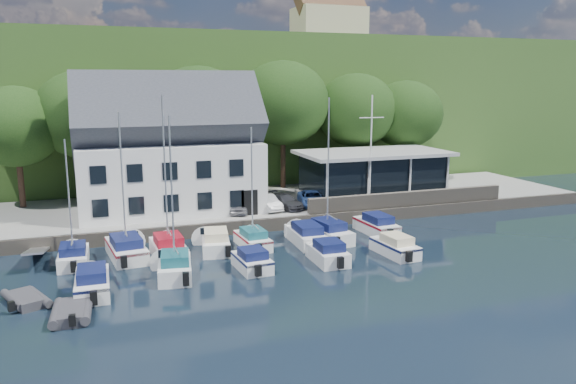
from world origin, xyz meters
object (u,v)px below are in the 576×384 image
object	(u,v)px
boat_r2_0	(92,280)
boat_r2_4	(395,245)
club_pavilion	(373,174)
dinghy_1	(72,310)
car_white	(267,202)
boat_r1_7	(376,223)
car_dgrey	(284,201)
car_blue	(312,198)
boat_r2_1	(172,197)
boat_r1_6	(328,175)
boat_r1_0	(69,199)
boat_r1_2	(166,185)
boat_r1_5	(306,233)
dinghy_0	(26,298)
boat_r1_1	(123,188)
boat_r1_3	(215,240)
boat_r2_2	(252,259)
boat_r2_3	(328,251)
boat_r1_4	(252,188)
car_silver	(237,205)
flagpole	(371,151)

from	to	relation	value
boat_r2_0	boat_r2_4	bearing A→B (deg)	2.74
club_pavilion	dinghy_1	world-z (taller)	club_pavilion
car_white	boat_r1_7	distance (m)	9.13
car_dgrey	car_blue	bearing A→B (deg)	-18.78
boat_r2_1	boat_r1_7	bearing A→B (deg)	25.20
club_pavilion	boat_r2_4	bearing A→B (deg)	-111.70
car_white	boat_r1_6	size ratio (longest dim) A/B	0.39
boat_r1_0	boat_r2_4	distance (m)	20.84
car_dgrey	boat_r1_6	world-z (taller)	boat_r1_6
car_blue	boat_r1_6	world-z (taller)	boat_r1_6
boat_r1_2	boat_r1_5	size ratio (longest dim) A/B	1.46
dinghy_0	dinghy_1	size ratio (longest dim) A/B	0.91
club_pavilion	dinghy_1	size ratio (longest dim) A/B	4.10
boat_r1_1	dinghy_0	size ratio (longest dim) A/B	3.16
boat_r1_3	boat_r1_5	distance (m)	6.44
club_pavilion	dinghy_0	xyz separation A→B (m)	(-27.47, -14.46, -2.71)
boat_r2_2	boat_r2_3	world-z (taller)	boat_r2_3
boat_r1_0	boat_r2_4	bearing A→B (deg)	-12.27
boat_r1_5	boat_r2_0	world-z (taller)	boat_r2_0
club_pavilion	boat_r2_1	bearing A→B (deg)	-146.50
boat_r1_0	boat_r1_7	distance (m)	21.62
boat_r1_0	boat_r1_7	world-z (taller)	boat_r1_0
boat_r1_6	dinghy_0	xyz separation A→B (m)	(-19.29, -5.71, -4.42)
boat_r1_4	boat_r1_5	distance (m)	5.13
car_blue	boat_r2_3	distance (m)	11.88
boat_r2_2	boat_r1_1	bearing A→B (deg)	141.09
boat_r1_2	boat_r1_7	distance (m)	16.08
boat_r1_5	dinghy_0	distance (m)	18.43
car_blue	boat_r1_6	size ratio (longest dim) A/B	0.41
car_silver	car_white	xyz separation A→B (m)	(2.56, 0.18, 0.00)
car_silver	boat_r2_3	size ratio (longest dim) A/B	0.72
boat_r1_5	club_pavilion	bearing A→B (deg)	44.16
boat_r2_4	club_pavilion	bearing A→B (deg)	63.41
boat_r2_2	dinghy_0	distance (m)	12.51
boat_r2_0	dinghy_0	size ratio (longest dim) A/B	2.05
boat_r1_4	boat_r2_4	size ratio (longest dim) A/B	1.53
boat_r2_3	car_dgrey	bearing A→B (deg)	86.17
car_silver	flagpole	size ratio (longest dim) A/B	0.39
club_pavilion	boat_r1_1	distance (m)	23.62
car_white	boat_r2_1	xyz separation A→B (m)	(-9.03, -10.91, 3.19)
car_dgrey	boat_r1_7	world-z (taller)	car_dgrey
club_pavilion	flagpole	world-z (taller)	flagpole
car_white	flagpole	xyz separation A→B (m)	(8.61, -1.27, 3.98)
club_pavilion	boat_r1_0	xyz separation A→B (m)	(-25.31, -8.54, 1.13)
boat_r2_2	dinghy_1	bearing A→B (deg)	-162.87
flagpole	boat_r2_3	xyz separation A→B (m)	(-8.10, -9.98, -4.86)
boat_r1_5	boat_r1_7	size ratio (longest dim) A/B	1.07
dinghy_1	boat_r1_6	bearing A→B (deg)	28.89
boat_r1_4	boat_r2_2	size ratio (longest dim) A/B	1.82
boat_r1_2	dinghy_1	size ratio (longest dim) A/B	2.97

